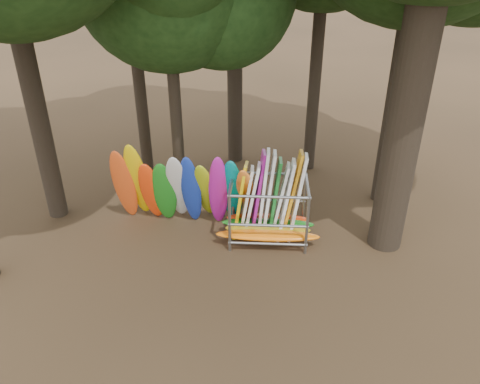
{
  "coord_description": "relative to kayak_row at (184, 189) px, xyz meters",
  "views": [
    {
      "loc": [
        1.2,
        -11.26,
        8.45
      ],
      "look_at": [
        0.49,
        1.5,
        1.4
      ],
      "focal_mm": 35.0,
      "sensor_mm": 36.0,
      "label": 1
    }
  ],
  "objects": [
    {
      "name": "storage_rack",
      "position": [
        2.69,
        -0.63,
        -0.37
      ],
      "size": [
        3.19,
        1.52,
        2.92
      ],
      "color": "gray",
      "rests_on": "ground"
    },
    {
      "name": "kayak_row",
      "position": [
        0.0,
        0.0,
        0.0
      ],
      "size": [
        4.69,
        1.88,
        3.15
      ],
      "color": "#DE4B18",
      "rests_on": "ground"
    },
    {
      "name": "lake",
      "position": [
        1.31,
        58.27,
        -1.32
      ],
      "size": [
        160.0,
        160.0,
        0.0
      ],
      "primitive_type": "plane",
      "color": "gray",
      "rests_on": "ground"
    },
    {
      "name": "ground",
      "position": [
        1.31,
        -1.73,
        -1.32
      ],
      "size": [
        120.0,
        120.0,
        0.0
      ],
      "primitive_type": "plane",
      "color": "#47331E",
      "rests_on": "ground"
    }
  ]
}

